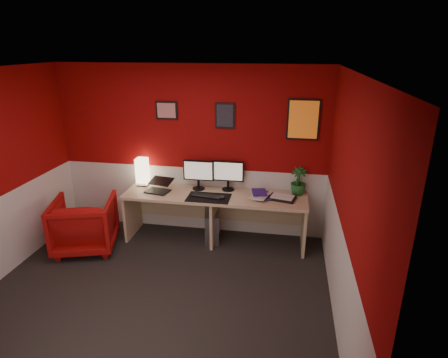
# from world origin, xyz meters

# --- Properties ---
(ground) EXTENTS (4.00, 3.50, 0.01)m
(ground) POSITION_xyz_m (0.00, 0.00, 0.00)
(ground) COLOR black
(ground) RESTS_ON ground
(ceiling) EXTENTS (4.00, 3.50, 0.01)m
(ceiling) POSITION_xyz_m (0.00, 0.00, 2.50)
(ceiling) COLOR white
(ceiling) RESTS_ON ground
(wall_back) EXTENTS (4.00, 0.01, 2.50)m
(wall_back) POSITION_xyz_m (0.00, 1.75, 1.25)
(wall_back) COLOR #970706
(wall_back) RESTS_ON ground
(wall_front) EXTENTS (4.00, 0.01, 2.50)m
(wall_front) POSITION_xyz_m (0.00, -1.75, 1.25)
(wall_front) COLOR #970706
(wall_front) RESTS_ON ground
(wall_right) EXTENTS (0.01, 3.50, 2.50)m
(wall_right) POSITION_xyz_m (2.00, 0.00, 1.25)
(wall_right) COLOR #970706
(wall_right) RESTS_ON ground
(wainscot_back) EXTENTS (4.00, 0.01, 1.00)m
(wainscot_back) POSITION_xyz_m (0.00, 1.75, 0.50)
(wainscot_back) COLOR silver
(wainscot_back) RESTS_ON ground
(wainscot_right) EXTENTS (0.01, 3.50, 1.00)m
(wainscot_right) POSITION_xyz_m (2.00, 0.00, 0.50)
(wainscot_right) COLOR silver
(wainscot_right) RESTS_ON ground
(desk) EXTENTS (2.60, 0.65, 0.73)m
(desk) POSITION_xyz_m (0.43, 1.41, 0.36)
(desk) COLOR tan
(desk) RESTS_ON ground
(shoji_lamp) EXTENTS (0.16, 0.16, 0.40)m
(shoji_lamp) POSITION_xyz_m (-0.71, 1.60, 0.93)
(shoji_lamp) COLOR #FFE5B2
(shoji_lamp) RESTS_ON desk
(laptop) EXTENTS (0.37, 0.29, 0.22)m
(laptop) POSITION_xyz_m (-0.40, 1.37, 0.84)
(laptop) COLOR black
(laptop) RESTS_ON desk
(monitor_left) EXTENTS (0.45, 0.06, 0.58)m
(monitor_left) POSITION_xyz_m (0.15, 1.58, 1.02)
(monitor_left) COLOR black
(monitor_left) RESTS_ON desk
(monitor_right) EXTENTS (0.45, 0.06, 0.58)m
(monitor_right) POSITION_xyz_m (0.59, 1.63, 1.02)
(monitor_right) COLOR black
(monitor_right) RESTS_ON desk
(desk_mat) EXTENTS (0.60, 0.38, 0.01)m
(desk_mat) POSITION_xyz_m (0.37, 1.28, 0.73)
(desk_mat) COLOR black
(desk_mat) RESTS_ON desk
(keyboard) EXTENTS (0.44, 0.21, 0.02)m
(keyboard) POSITION_xyz_m (0.33, 1.31, 0.74)
(keyboard) COLOR black
(keyboard) RESTS_ON desk_mat
(mouse) EXTENTS (0.06, 0.10, 0.03)m
(mouse) POSITION_xyz_m (0.56, 1.28, 0.75)
(mouse) COLOR black
(mouse) RESTS_ON desk_mat
(book_bottom) EXTENTS (0.30, 0.35, 0.03)m
(book_bottom) POSITION_xyz_m (0.99, 1.41, 0.74)
(book_bottom) COLOR navy
(book_bottom) RESTS_ON desk
(book_middle) EXTENTS (0.30, 0.35, 0.02)m
(book_middle) POSITION_xyz_m (0.97, 1.41, 0.77)
(book_middle) COLOR silver
(book_middle) RESTS_ON book_bottom
(book_top) EXTENTS (0.24, 0.30, 0.02)m
(book_top) POSITION_xyz_m (0.96, 1.43, 0.79)
(book_top) COLOR navy
(book_top) RESTS_ON book_middle
(zen_tray) EXTENTS (0.40, 0.32, 0.03)m
(zen_tray) POSITION_xyz_m (1.38, 1.41, 0.74)
(zen_tray) COLOR black
(zen_tray) RESTS_ON desk
(potted_plant) EXTENTS (0.27, 0.27, 0.40)m
(potted_plant) POSITION_xyz_m (1.59, 1.63, 0.93)
(potted_plant) COLOR #19591E
(potted_plant) RESTS_ON desk
(pc_tower) EXTENTS (0.28, 0.48, 0.45)m
(pc_tower) POSITION_xyz_m (0.38, 1.43, 0.23)
(pc_tower) COLOR #99999E
(pc_tower) RESTS_ON ground
(armchair) EXTENTS (1.00, 1.02, 0.75)m
(armchair) POSITION_xyz_m (-1.32, 0.89, 0.38)
(armchair) COLOR #A50F0C
(armchair) RESTS_ON ground
(art_left) EXTENTS (0.32, 0.02, 0.26)m
(art_left) POSITION_xyz_m (-0.33, 1.74, 1.85)
(art_left) COLOR red
(art_left) RESTS_ON wall_back
(art_center) EXTENTS (0.28, 0.02, 0.36)m
(art_center) POSITION_xyz_m (0.52, 1.74, 1.80)
(art_center) COLOR black
(art_center) RESTS_ON wall_back
(art_right) EXTENTS (0.44, 0.02, 0.56)m
(art_right) POSITION_xyz_m (1.60, 1.74, 1.78)
(art_right) COLOR orange
(art_right) RESTS_ON wall_back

